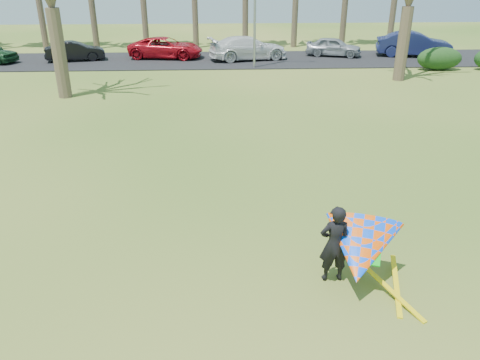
{
  "coord_description": "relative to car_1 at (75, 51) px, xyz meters",
  "views": [
    {
      "loc": [
        -0.56,
        -8.38,
        5.77
      ],
      "look_at": [
        0.0,
        2.0,
        1.1
      ],
      "focal_mm": 35.0,
      "sensor_mm": 36.0,
      "label": 1
    }
  ],
  "objects": [
    {
      "name": "ground",
      "position": [
        10.1,
        -25.07,
        -0.71
      ],
      "size": [
        100.0,
        100.0,
        0.0
      ],
      "primitive_type": "plane",
      "color": "#215612",
      "rests_on": "ground"
    },
    {
      "name": "parking_strip",
      "position": [
        10.1,
        -0.07,
        -0.68
      ],
      "size": [
        46.0,
        7.0,
        0.06
      ],
      "primitive_type": "cube",
      "color": "black",
      "rests_on": "ground"
    },
    {
      "name": "hedge_near",
      "position": [
        23.68,
        -4.28,
        0.01
      ],
      "size": [
        2.84,
        1.29,
        1.42
      ],
      "primitive_type": "ellipsoid",
      "color": "#163613",
      "rests_on": "ground"
    },
    {
      "name": "car_1",
      "position": [
        0.0,
        0.0,
        0.0
      ],
      "size": [
        4.13,
        2.26,
        1.29
      ],
      "primitive_type": "imported",
      "rotation": [
        0.0,
        0.0,
        1.81
      ],
      "color": "black",
      "rests_on": "parking_strip"
    },
    {
      "name": "car_2",
      "position": [
        6.14,
        0.74,
        0.07
      ],
      "size": [
        5.46,
        3.13,
        1.43
      ],
      "primitive_type": "imported",
      "rotation": [
        0.0,
        0.0,
        1.42
      ],
      "color": "#AC0D19",
      "rests_on": "parking_strip"
    },
    {
      "name": "car_3",
      "position": [
        11.91,
        -0.21,
        0.14
      ],
      "size": [
        5.8,
        3.38,
        1.58
      ],
      "primitive_type": "imported",
      "rotation": [
        0.0,
        0.0,
        1.8
      ],
      "color": "silver",
      "rests_on": "parking_strip"
    },
    {
      "name": "car_4",
      "position": [
        18.2,
        0.92,
        0.02
      ],
      "size": [
        4.22,
        2.76,
        1.34
      ],
      "primitive_type": "imported",
      "rotation": [
        0.0,
        0.0,
        1.24
      ],
      "color": "gray",
      "rests_on": "parking_strip"
    },
    {
      "name": "car_5",
      "position": [
        23.93,
        0.51,
        0.21
      ],
      "size": [
        5.5,
        3.09,
        1.72
      ],
      "primitive_type": "imported",
      "rotation": [
        0.0,
        0.0,
        1.31
      ],
      "color": "#191F4C",
      "rests_on": "parking_strip"
    },
    {
      "name": "kite_flyer",
      "position": [
        12.23,
        -25.89,
        0.14
      ],
      "size": [
        2.13,
        2.39,
        2.02
      ],
      "color": "black",
      "rests_on": "ground"
    }
  ]
}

